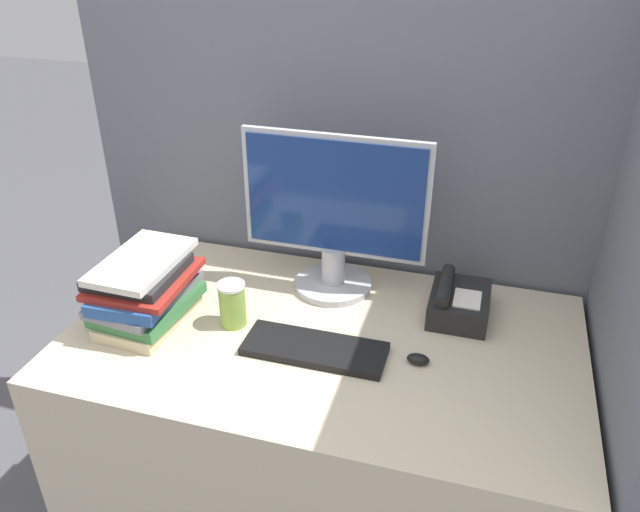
{
  "coord_description": "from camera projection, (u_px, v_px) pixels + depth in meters",
  "views": [
    {
      "loc": [
        0.37,
        -0.88,
        1.72
      ],
      "look_at": [
        -0.02,
        0.43,
        0.95
      ],
      "focal_mm": 35.0,
      "sensor_mm": 36.0,
      "label": 1
    }
  ],
  "objects": [
    {
      "name": "cubicle_panel_rear",
      "position": [
        361.0,
        217.0,
        1.92
      ],
      "size": [
        1.74,
        0.04,
        1.76
      ],
      "color": "slate",
      "rests_on": "ground_plane"
    },
    {
      "name": "cubicle_panel_right",
      "position": [
        624.0,
        328.0,
        1.42
      ],
      "size": [
        0.04,
        0.84,
        1.76
      ],
      "color": "slate",
      "rests_on": "ground_plane"
    },
    {
      "name": "desk",
      "position": [
        322.0,
        437.0,
        1.82
      ],
      "size": [
        1.34,
        0.78,
        0.73
      ],
      "color": "beige",
      "rests_on": "ground_plane"
    },
    {
      "name": "monitor",
      "position": [
        334.0,
        219.0,
        1.74
      ],
      "size": [
        0.52,
        0.23,
        0.47
      ],
      "color": "#B7B7BC",
      "rests_on": "desk"
    },
    {
      "name": "keyboard",
      "position": [
        315.0,
        349.0,
        1.57
      ],
      "size": [
        0.36,
        0.13,
        0.02
      ],
      "color": "black",
      "rests_on": "desk"
    },
    {
      "name": "mouse",
      "position": [
        418.0,
        359.0,
        1.53
      ],
      "size": [
        0.06,
        0.04,
        0.02
      ],
      "color": "black",
      "rests_on": "desk"
    },
    {
      "name": "coffee_cup",
      "position": [
        232.0,
        304.0,
        1.65
      ],
      "size": [
        0.07,
        0.07,
        0.13
      ],
      "color": "#8CB247",
      "rests_on": "desk"
    },
    {
      "name": "book_stack",
      "position": [
        145.0,
        291.0,
        1.66
      ],
      "size": [
        0.24,
        0.31,
        0.18
      ],
      "color": "#C6B78C",
      "rests_on": "desk"
    },
    {
      "name": "desk_telephone",
      "position": [
        458.0,
        302.0,
        1.7
      ],
      "size": [
        0.16,
        0.21,
        0.1
      ],
      "color": "black",
      "rests_on": "desk"
    }
  ]
}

